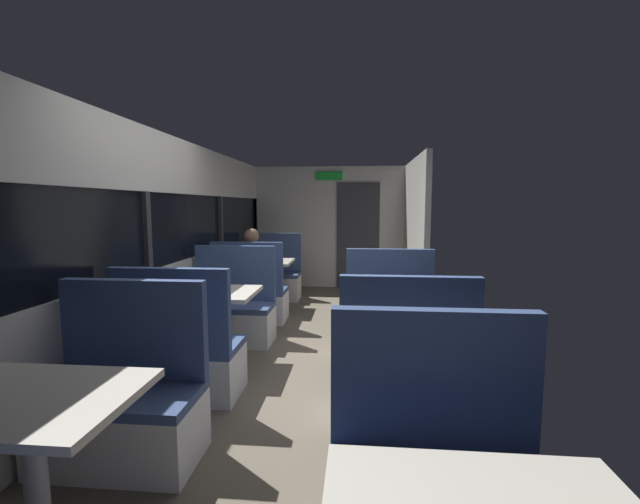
{
  "coord_description": "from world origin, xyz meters",
  "views": [
    {
      "loc": [
        0.54,
        -3.7,
        1.57
      ],
      "look_at": [
        -0.1,
        3.37,
        0.77
      ],
      "focal_mm": 23.2,
      "sensor_mm": 36.0,
      "label": 1
    }
  ],
  "objects_px": {
    "dining_table_rear_aisle": "(397,310)",
    "coffee_cup_primary": "(373,294)",
    "bench_far_window_facing_end": "(251,298)",
    "dining_table_far_window": "(262,267)",
    "bench_rear_aisle_facing_end": "(405,376)",
    "dining_table_near_window": "(31,417)",
    "bench_near_window_facing_entry": "(123,408)",
    "bench_far_window_facing_entry": "(272,279)",
    "bench_mid_window_facing_end": "(181,358)",
    "bench_rear_aisle_facing_entry": "(390,322)",
    "seated_passenger": "(252,281)",
    "dining_table_mid_window": "(210,301)",
    "bench_mid_window_facing_entry": "(232,314)",
    "bench_front_aisle_facing_entry": "(437,492)"
  },
  "relations": [
    {
      "from": "dining_table_rear_aisle",
      "to": "bench_mid_window_facing_entry",
      "type": "bearing_deg",
      "value": 153.32
    },
    {
      "from": "bench_mid_window_facing_entry",
      "to": "bench_far_window_facing_end",
      "type": "distance_m",
      "value": 0.84
    },
    {
      "from": "dining_table_near_window",
      "to": "bench_near_window_facing_entry",
      "type": "height_order",
      "value": "bench_near_window_facing_entry"
    },
    {
      "from": "bench_rear_aisle_facing_entry",
      "to": "seated_passenger",
      "type": "distance_m",
      "value": 2.12
    },
    {
      "from": "dining_table_far_window",
      "to": "bench_rear_aisle_facing_end",
      "type": "height_order",
      "value": "bench_rear_aisle_facing_end"
    },
    {
      "from": "bench_mid_window_facing_entry",
      "to": "bench_rear_aisle_facing_end",
      "type": "bearing_deg",
      "value": -41.77
    },
    {
      "from": "bench_far_window_facing_end",
      "to": "bench_rear_aisle_facing_end",
      "type": "height_order",
      "value": "same"
    },
    {
      "from": "dining_table_mid_window",
      "to": "bench_far_window_facing_end",
      "type": "height_order",
      "value": "bench_far_window_facing_end"
    },
    {
      "from": "dining_table_far_window",
      "to": "dining_table_mid_window",
      "type": "bearing_deg",
      "value": -90.0
    },
    {
      "from": "dining_table_near_window",
      "to": "bench_mid_window_facing_end",
      "type": "xyz_separation_m",
      "value": [
        0.0,
        1.54,
        -0.31
      ]
    },
    {
      "from": "bench_near_window_facing_entry",
      "to": "bench_rear_aisle_facing_end",
      "type": "relative_size",
      "value": 1.0
    },
    {
      "from": "dining_table_near_window",
      "to": "dining_table_far_window",
      "type": "relative_size",
      "value": 1.0
    },
    {
      "from": "bench_mid_window_facing_end",
      "to": "bench_mid_window_facing_entry",
      "type": "xyz_separation_m",
      "value": [
        0.0,
        1.4,
        0.0
      ]
    },
    {
      "from": "bench_front_aisle_facing_entry",
      "to": "coffee_cup_primary",
      "type": "distance_m",
      "value": 2.01
    },
    {
      "from": "dining_table_rear_aisle",
      "to": "coffee_cup_primary",
      "type": "bearing_deg",
      "value": 178.82
    },
    {
      "from": "bench_rear_aisle_facing_entry",
      "to": "coffee_cup_primary",
      "type": "height_order",
      "value": "bench_rear_aisle_facing_entry"
    },
    {
      "from": "bench_far_window_facing_entry",
      "to": "bench_mid_window_facing_end",
      "type": "bearing_deg",
      "value": -90.0
    },
    {
      "from": "bench_far_window_facing_end",
      "to": "coffee_cup_primary",
      "type": "bearing_deg",
      "value": -47.75
    },
    {
      "from": "bench_mid_window_facing_entry",
      "to": "dining_table_far_window",
      "type": "xyz_separation_m",
      "value": [
        0.0,
        1.54,
        0.31
      ]
    },
    {
      "from": "bench_far_window_facing_end",
      "to": "bench_far_window_facing_entry",
      "type": "distance_m",
      "value": 1.4
    },
    {
      "from": "dining_table_near_window",
      "to": "bench_far_window_facing_entry",
      "type": "relative_size",
      "value": 0.82
    },
    {
      "from": "bench_mid_window_facing_entry",
      "to": "bench_rear_aisle_facing_entry",
      "type": "height_order",
      "value": "same"
    },
    {
      "from": "bench_far_window_facing_end",
      "to": "dining_table_rear_aisle",
      "type": "distance_m",
      "value": 2.51
    },
    {
      "from": "bench_far_window_facing_entry",
      "to": "dining_table_rear_aisle",
      "type": "relative_size",
      "value": 1.22
    },
    {
      "from": "bench_mid_window_facing_entry",
      "to": "bench_rear_aisle_facing_entry",
      "type": "bearing_deg",
      "value": -6.38
    },
    {
      "from": "bench_far_window_facing_entry",
      "to": "dining_table_rear_aisle",
      "type": "distance_m",
      "value": 3.63
    },
    {
      "from": "dining_table_rear_aisle",
      "to": "bench_rear_aisle_facing_end",
      "type": "relative_size",
      "value": 0.82
    },
    {
      "from": "bench_rear_aisle_facing_end",
      "to": "dining_table_mid_window",
      "type": "bearing_deg",
      "value": 153.32
    },
    {
      "from": "dining_table_rear_aisle",
      "to": "coffee_cup_primary",
      "type": "xyz_separation_m",
      "value": [
        -0.21,
        0.0,
        0.15
      ]
    },
    {
      "from": "dining_table_mid_window",
      "to": "bench_rear_aisle_facing_end",
      "type": "relative_size",
      "value": 0.82
    },
    {
      "from": "bench_near_window_facing_entry",
      "to": "dining_table_rear_aisle",
      "type": "relative_size",
      "value": 1.22
    },
    {
      "from": "coffee_cup_primary",
      "to": "dining_table_far_window",
      "type": "bearing_deg",
      "value": 122.91
    },
    {
      "from": "dining_table_near_window",
      "to": "seated_passenger",
      "type": "bearing_deg",
      "value": 90.0
    },
    {
      "from": "bench_near_window_facing_entry",
      "to": "coffee_cup_primary",
      "type": "distance_m",
      "value": 2.12
    },
    {
      "from": "coffee_cup_primary",
      "to": "dining_table_mid_window",
      "type": "bearing_deg",
      "value": 172.92
    },
    {
      "from": "bench_mid_window_facing_end",
      "to": "seated_passenger",
      "type": "height_order",
      "value": "seated_passenger"
    },
    {
      "from": "bench_mid_window_facing_end",
      "to": "dining_table_rear_aisle",
      "type": "distance_m",
      "value": 1.88
    },
    {
      "from": "dining_table_far_window",
      "to": "bench_far_window_facing_end",
      "type": "bearing_deg",
      "value": -90.0
    },
    {
      "from": "coffee_cup_primary",
      "to": "bench_far_window_facing_end",
      "type": "bearing_deg",
      "value": 132.25
    },
    {
      "from": "dining_table_near_window",
      "to": "dining_table_far_window",
      "type": "bearing_deg",
      "value": 90.0
    },
    {
      "from": "bench_far_window_facing_entry",
      "to": "dining_table_near_window",
      "type": "bearing_deg",
      "value": -90.0
    },
    {
      "from": "bench_far_window_facing_end",
      "to": "bench_rear_aisle_facing_end",
      "type": "bearing_deg",
      "value": -53.72
    },
    {
      "from": "bench_mid_window_facing_entry",
      "to": "dining_table_rear_aisle",
      "type": "height_order",
      "value": "bench_mid_window_facing_entry"
    },
    {
      "from": "dining_table_near_window",
      "to": "coffee_cup_primary",
      "type": "distance_m",
      "value": 2.58
    },
    {
      "from": "dining_table_far_window",
      "to": "bench_front_aisle_facing_entry",
      "type": "xyz_separation_m",
      "value": [
        1.79,
        -4.38,
        -0.31
      ]
    },
    {
      "from": "bench_mid_window_facing_end",
      "to": "coffee_cup_primary",
      "type": "xyz_separation_m",
      "value": [
        1.58,
        0.5,
        0.46
      ]
    },
    {
      "from": "dining_table_rear_aisle",
      "to": "seated_passenger",
      "type": "height_order",
      "value": "seated_passenger"
    },
    {
      "from": "bench_far_window_facing_end",
      "to": "bench_rear_aisle_facing_entry",
      "type": "xyz_separation_m",
      "value": [
        1.79,
        -1.04,
        0.0
      ]
    },
    {
      "from": "dining_table_mid_window",
      "to": "bench_far_window_facing_entry",
      "type": "height_order",
      "value": "bench_far_window_facing_entry"
    },
    {
      "from": "dining_table_far_window",
      "to": "coffee_cup_primary",
      "type": "bearing_deg",
      "value": -57.09
    }
  ]
}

